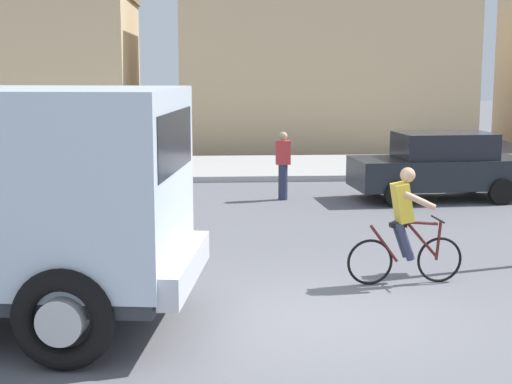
% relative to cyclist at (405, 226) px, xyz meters
% --- Properties ---
extents(ground_plane, '(120.00, 120.00, 0.00)m').
position_rel_cyclist_xyz_m(ground_plane, '(-1.21, -1.38, -0.86)').
color(ground_plane, slate).
extents(sidewalk_far, '(80.00, 5.00, 0.16)m').
position_rel_cyclist_xyz_m(sidewalk_far, '(-1.21, 12.55, -0.78)').
color(sidewalk_far, '#ADADA8').
rests_on(sidewalk_far, ground).
extents(cyclist, '(1.73, 0.50, 1.72)m').
position_rel_cyclist_xyz_m(cyclist, '(0.00, 0.00, 0.00)').
color(cyclist, black).
rests_on(cyclist, ground).
extents(car_red_near, '(4.11, 2.10, 1.60)m').
position_rel_cyclist_xyz_m(car_red_near, '(2.64, 7.02, -0.05)').
color(car_red_near, '#1E2328').
rests_on(car_red_near, ground).
extents(pedestrian_near_kerb, '(0.34, 0.22, 1.62)m').
position_rel_cyclist_xyz_m(pedestrian_near_kerb, '(-1.06, 7.22, -0.02)').
color(pedestrian_near_kerb, '#2D334C').
rests_on(pedestrian_near_kerb, ground).
extents(building_mid_block, '(11.09, 6.06, 6.40)m').
position_rel_cyclist_xyz_m(building_mid_block, '(1.63, 19.57, 2.34)').
color(building_mid_block, '#D1B284').
rests_on(building_mid_block, ground).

